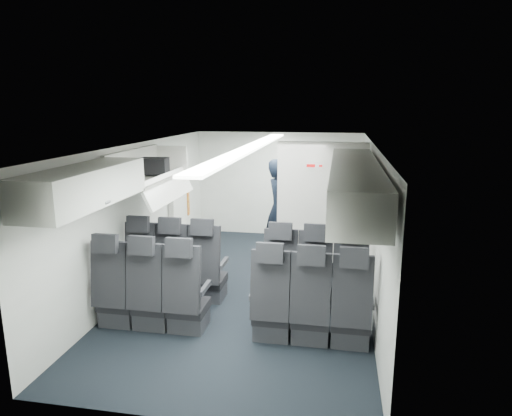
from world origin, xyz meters
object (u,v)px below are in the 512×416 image
(galley_unit, at_px, (324,194))
(flight_attendant, at_px, (279,209))
(boarding_door, at_px, (180,201))
(carry_on_bag, at_px, (154,166))
(seat_row_front, at_px, (244,276))
(seat_row_mid, at_px, (228,303))

(galley_unit, height_order, flight_attendant, galley_unit)
(boarding_door, relative_size, carry_on_bag, 4.73)
(seat_row_front, relative_size, carry_on_bag, 8.47)
(seat_row_mid, relative_size, carry_on_bag, 8.47)
(seat_row_mid, xyz_separation_m, galley_unit, (0.95, 4.15, 0.55))
(galley_unit, relative_size, flight_attendant, 1.07)
(galley_unit, xyz_separation_m, carry_on_bag, (-2.38, -2.78, 0.87))
(seat_row_mid, xyz_separation_m, flight_attendant, (0.21, 2.93, 0.49))
(flight_attendant, height_order, carry_on_bag, carry_on_bag)
(boarding_door, distance_m, carry_on_bag, 1.84)
(boarding_door, height_order, carry_on_bag, carry_on_bag)
(seat_row_mid, height_order, galley_unit, galley_unit)
(galley_unit, bearing_deg, seat_row_front, -106.28)
(seat_row_front, bearing_deg, seat_row_mid, -90.00)
(flight_attendant, bearing_deg, galley_unit, -52.90)
(carry_on_bag, bearing_deg, seat_row_mid, -49.69)
(galley_unit, xyz_separation_m, boarding_door, (-2.59, -1.17, 0.00))
(seat_row_front, relative_size, flight_attendant, 1.87)
(galley_unit, xyz_separation_m, flight_attendant, (-0.74, -1.23, -0.06))
(seat_row_front, xyz_separation_m, seat_row_mid, (0.00, -0.90, 0.00))
(seat_row_front, height_order, carry_on_bag, carry_on_bag)
(seat_row_front, relative_size, galley_unit, 1.75)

